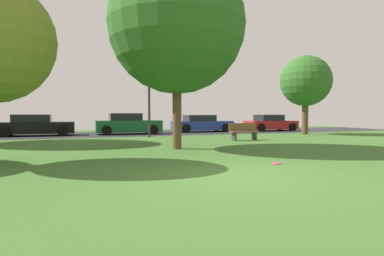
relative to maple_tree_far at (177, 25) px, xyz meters
name	(u,v)px	position (x,y,z in m)	size (l,w,h in m)	color
ground_plane	(241,177)	(-0.28, -5.78, -4.87)	(44.00, 44.00, 0.00)	#3D6628
road_strip	(130,134)	(-0.28, 10.22, -4.87)	(44.00, 6.40, 0.01)	#28282B
maple_tree_far	(177,25)	(0.00, 0.00, 0.00)	(5.38, 5.38, 7.57)	brown
oak_tree_center	(306,81)	(10.80, 5.52, -1.29)	(3.41, 3.41, 5.31)	brown
frisbee_disc	(276,163)	(1.51, -4.56, -4.86)	(0.27, 0.27, 0.03)	#EA2D6B
parked_car_black	(36,126)	(-6.26, 10.13, -4.25)	(4.55, 2.01, 1.35)	black
parked_car_green	(128,124)	(-0.51, 9.82, -4.21)	(4.37, 2.08, 1.43)	#195633
parked_car_blue	(202,124)	(5.24, 10.59, -4.27)	(4.57, 2.04, 1.29)	#233893
parked_car_red	(270,123)	(11.00, 9.91, -4.27)	(4.13, 1.95, 1.31)	#B21E1E
park_bench	(244,131)	(4.51, 2.69, -4.41)	(1.60, 0.45, 0.90)	brown
street_lamp_post	(149,99)	(0.25, 6.42, -2.62)	(0.14, 0.14, 4.50)	#2D2D33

